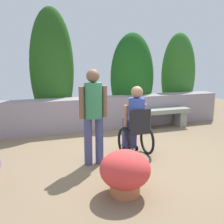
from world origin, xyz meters
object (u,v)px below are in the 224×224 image
Objects in this scene: stone_bench at (163,115)px; person_standing_companion at (93,111)px; flower_pot_terracotta_by_wall at (125,172)px; person_in_wheelchair at (135,123)px.

stone_bench is 0.88× the size of person_standing_companion.
person_standing_companion is at bearing 95.76° from flower_pot_terracotta_by_wall.
person_in_wheelchair reaches higher than flower_pot_terracotta_by_wall.
flower_pot_terracotta_by_wall is at bearing -75.23° from person_standing_companion.
person_standing_companion is 2.39× the size of flower_pot_terracotta_by_wall.
person_standing_companion is at bearing -139.32° from stone_bench.
person_in_wheelchair is at bearing -129.60° from stone_bench.
stone_bench is at bearing 52.13° from flower_pot_terracotta_by_wall.
person_standing_companion reaches higher than stone_bench.
stone_bench is at bearing 56.80° from person_in_wheelchair.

